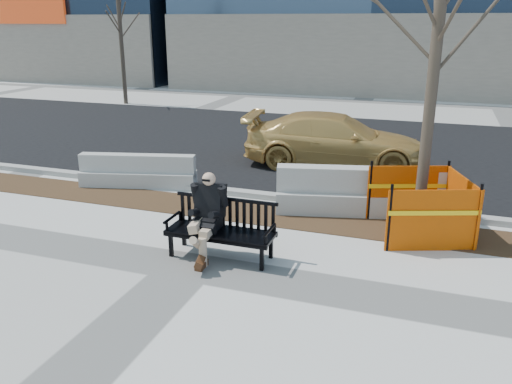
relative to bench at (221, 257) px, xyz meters
The scene contains 11 objects.
ground 0.60m from the bench, 125.26° to the right, with size 120.00×120.00×0.00m, color beige.
mulch_strip 2.14m from the bench, 99.37° to the left, with size 40.00×1.20×0.02m, color #47301C.
asphalt_street 8.32m from the bench, 92.40° to the left, with size 60.00×10.40×0.01m, color black.
curb 3.08m from the bench, 96.49° to the left, with size 60.00×0.25×0.12m, color #9E9B93.
bench is the anchor object (origin of this frame).
seated_man 0.25m from the bench, 168.80° to the left, with size 0.60×0.99×1.39m, color black, non-canonical shape.
tree_fence 3.65m from the bench, 34.94° to the left, with size 2.35×2.35×5.87m, color #E95301, non-canonical shape.
sedan 6.26m from the bench, 84.03° to the left, with size 1.93×4.76×1.38m, color tan.
jersey_barrier_left 4.41m from the bench, 138.67° to the left, with size 2.69×0.54×0.77m, color #ABA8A0, non-canonical shape.
jersey_barrier_right 3.36m from the bench, 56.69° to the left, with size 3.35×0.67×0.96m, color #A9A69E, non-canonical shape.
far_tree_left 17.47m from the bench, 127.55° to the left, with size 2.08×2.08×5.62m, color #47392D, non-canonical shape.
Camera 1 is at (3.45, -6.67, 3.70)m, focal length 36.54 mm.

